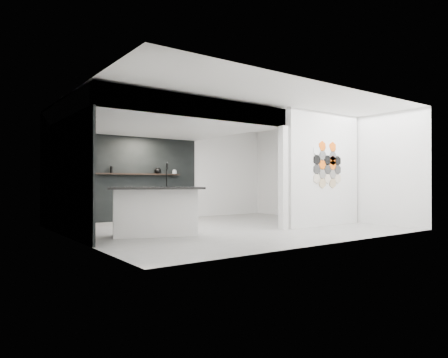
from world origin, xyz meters
TOP-DOWN VIEW (x-y plane):
  - floor at (0.00, 0.00)m, footprint 7.00×6.00m
  - partition_panel at (2.23, -1.00)m, footprint 2.45×0.15m
  - bay_clad_back at (-1.30, 2.97)m, footprint 4.40×0.04m
  - bay_clad_left at (-3.47, 1.00)m, footprint 0.04×4.00m
  - bulkhead at (-1.30, 1.00)m, footprint 4.40×4.00m
  - corner_column at (0.82, -1.00)m, footprint 0.16×0.16m
  - fascia_beam at (-1.30, -0.92)m, footprint 4.40×0.16m
  - wall_basin at (-3.24, 0.80)m, footprint 0.40×0.60m
  - display_shelf at (-1.20, 2.87)m, footprint 3.00×0.15m
  - kitchen_island at (-2.01, -0.25)m, footprint 2.01×1.39m
  - stockpot at (-2.36, 2.87)m, footprint 0.23×0.23m
  - kettle at (-0.39, 2.87)m, footprint 0.20×0.20m
  - glass_bowl at (0.15, 2.87)m, footprint 0.15×0.15m
  - glass_vase at (0.15, 2.87)m, footprint 0.11×0.11m
  - bottle_dark at (-1.76, 2.87)m, footprint 0.08×0.08m
  - utensil_cup at (-2.25, 2.87)m, footprint 0.09×0.09m
  - hex_tile_cluster at (2.26, -1.09)m, footprint 1.04×0.02m

SIDE VIEW (x-z plane):
  - floor at x=0.00m, z-range -0.01..0.00m
  - kitchen_island at x=-2.01m, z-range -0.24..1.25m
  - wall_basin at x=-3.24m, z-range 0.79..0.91m
  - bay_clad_back at x=-1.30m, z-range 0.00..2.35m
  - bay_clad_left at x=-3.47m, z-range 0.00..2.35m
  - corner_column at x=0.82m, z-range 0.00..2.35m
  - display_shelf at x=-1.20m, z-range 1.28..1.32m
  - utensil_cup at x=-2.25m, z-range 1.32..1.41m
  - glass_bowl at x=0.15m, z-range 1.32..1.41m
  - glass_vase at x=0.15m, z-range 1.32..1.44m
  - partition_panel at x=2.23m, z-range 0.00..2.80m
  - kettle at x=-0.39m, z-range 1.32..1.49m
  - stockpot at x=-2.36m, z-range 1.32..1.49m
  - bottle_dark at x=-1.76m, z-range 1.32..1.50m
  - hex_tile_cluster at x=2.26m, z-range 0.92..2.09m
  - bulkhead at x=-1.30m, z-range 2.35..2.75m
  - fascia_beam at x=-1.30m, z-range 2.35..2.75m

